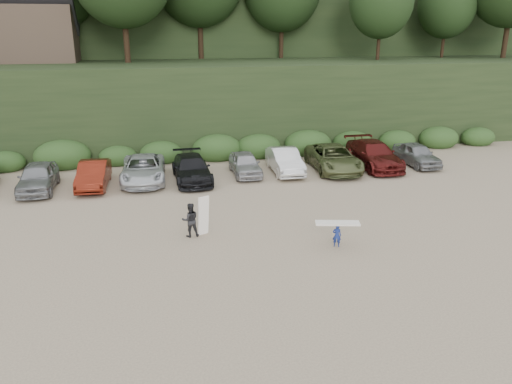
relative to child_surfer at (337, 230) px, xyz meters
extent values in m
plane|color=tan|center=(-3.75, 0.75, -0.72)|extent=(120.00, 120.00, 0.00)
cube|color=black|center=(-3.75, 22.75, 2.28)|extent=(80.00, 14.00, 6.00)
cube|color=black|center=(-3.75, 40.75, 7.28)|extent=(90.00, 30.00, 16.00)
cube|color=#2B491E|center=(-4.30, 15.25, -0.12)|extent=(46.20, 2.00, 1.20)
cube|color=brown|center=(-15.75, 24.75, 7.28)|extent=(8.00, 6.00, 4.00)
imported|color=gray|center=(-13.04, 10.47, 0.04)|extent=(1.79, 4.45, 1.52)
imported|color=maroon|center=(-10.16, 10.52, -0.01)|extent=(1.74, 4.39, 1.42)
imported|color=silver|center=(-7.47, 10.97, 0.01)|extent=(2.66, 5.35, 1.46)
imported|color=black|center=(-4.75, 10.49, 0.00)|extent=(2.11, 4.98, 1.44)
imported|color=#A8A8AC|center=(-1.49, 11.09, -0.04)|extent=(1.65, 3.99, 1.35)
imported|color=silver|center=(0.96, 10.98, 0.02)|extent=(1.71, 4.53, 1.48)
imported|color=#5C663B|center=(4.05, 10.83, 0.06)|extent=(2.92, 5.70, 1.54)
imported|color=#521412|center=(6.80, 10.98, 0.09)|extent=(2.33, 5.57, 1.61)
imported|color=gray|center=(9.72, 10.82, -0.01)|extent=(1.72, 4.15, 1.41)
imported|color=navy|center=(0.00, 0.00, -0.24)|extent=(0.41, 0.34, 0.96)
cube|color=white|center=(0.00, 0.00, 0.30)|extent=(1.82, 0.90, 0.07)
imported|color=black|center=(-5.63, 2.36, 0.02)|extent=(0.75, 0.60, 1.48)
cube|color=white|center=(-5.07, 2.38, 0.16)|extent=(0.55, 0.42, 1.74)
camera|label=1|loc=(-7.26, -17.29, 7.66)|focal=35.00mm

